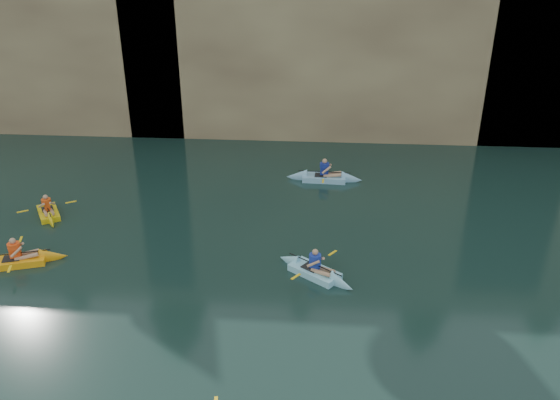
{
  "coord_description": "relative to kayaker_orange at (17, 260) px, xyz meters",
  "views": [
    {
      "loc": [
        0.57,
        -7.19,
        9.65
      ],
      "look_at": [
        -0.54,
        7.17,
        3.0
      ],
      "focal_mm": 35.0,
      "sensor_mm": 36.0,
      "label": 1
    }
  ],
  "objects": [
    {
      "name": "cliff",
      "position": [
        9.45,
        22.17,
        5.85
      ],
      "size": [
        70.0,
        16.0,
        12.0
      ],
      "primitive_type": "cube",
      "color": "tan",
      "rests_on": "ground"
    },
    {
      "name": "cliff_slab_center",
      "position": [
        11.45,
        14.77,
        5.55
      ],
      "size": [
        24.0,
        2.4,
        11.4
      ],
      "primitive_type": "cube",
      "color": "tan",
      "rests_on": "ground"
    },
    {
      "name": "sea_cave_center",
      "position": [
        5.45,
        14.12,
        1.45
      ],
      "size": [
        3.5,
        1.0,
        3.2
      ],
      "primitive_type": "cube",
      "color": "black",
      "rests_on": "ground"
    },
    {
      "name": "sea_cave_east",
      "position": [
        19.45,
        14.12,
        2.1
      ],
      "size": [
        5.0,
        1.0,
        4.5
      ],
      "primitive_type": "cube",
      "color": "black",
      "rests_on": "ground"
    },
    {
      "name": "kayaker_orange",
      "position": [
        0.0,
        0.0,
        0.0
      ],
      "size": [
        3.29,
        2.32,
        1.23
      ],
      "rotation": [
        0.0,
        0.0,
        0.32
      ],
      "color": "#FA9E0F",
      "rests_on": "ground"
    },
    {
      "name": "kayaker_ltblue_near",
      "position": [
        9.98,
        0.09,
        -0.0
      ],
      "size": [
        2.83,
        2.38,
        1.18
      ],
      "rotation": [
        0.0,
        0.0,
        -0.64
      ],
      "color": "#8AD2E7",
      "rests_on": "ground"
    },
    {
      "name": "kayaker_yellow",
      "position": [
        -0.65,
        3.64,
        -0.01
      ],
      "size": [
        2.04,
        2.65,
        1.11
      ],
      "rotation": [
        0.0,
        0.0,
        -1.0
      ],
      "color": "gold",
      "rests_on": "ground"
    },
    {
      "name": "kayaker_ltblue_mid",
      "position": [
        10.26,
        8.08,
        0.01
      ],
      "size": [
        3.49,
        2.58,
        1.32
      ],
      "rotation": [
        0.0,
        0.0,
        -0.05
      ],
      "color": "#7FB5D4",
      "rests_on": "ground"
    }
  ]
}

